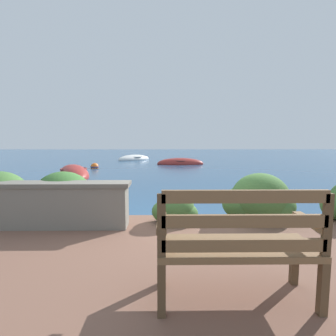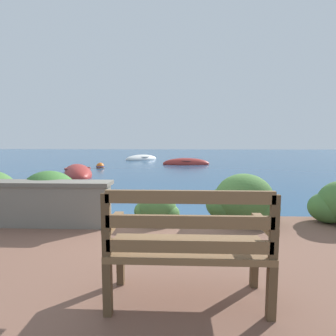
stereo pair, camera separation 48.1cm
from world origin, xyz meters
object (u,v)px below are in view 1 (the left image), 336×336
object	(u,v)px
rowboat_far	(134,159)
mooring_buoy	(95,167)
rowboat_mid	(180,163)
rowboat_nearest	(74,174)
park_bench	(238,243)

from	to	relation	value
rowboat_far	mooring_buoy	distance (m)	6.19
rowboat_mid	mooring_buoy	size ratio (longest dim) A/B	6.23
rowboat_nearest	rowboat_mid	size ratio (longest dim) A/B	1.22
park_bench	rowboat_mid	size ratio (longest dim) A/B	0.43
mooring_buoy	park_bench	bearing A→B (deg)	-70.32
rowboat_mid	rowboat_far	size ratio (longest dim) A/B	1.01
park_bench	rowboat_far	xyz separation A→B (m)	(-2.92, 18.14, -0.64)
rowboat_nearest	rowboat_mid	distance (m)	7.06
park_bench	rowboat_far	distance (m)	18.39
rowboat_nearest	rowboat_far	distance (m)	9.10
rowboat_far	mooring_buoy	size ratio (longest dim) A/B	6.16
rowboat_far	mooring_buoy	xyz separation A→B (m)	(-1.41, -6.03, 0.01)
rowboat_far	mooring_buoy	world-z (taller)	rowboat_far
rowboat_nearest	rowboat_mid	bearing A→B (deg)	-69.68
rowboat_mid	rowboat_far	xyz separation A→B (m)	(-3.32, 3.83, 0.00)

